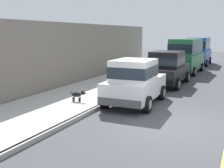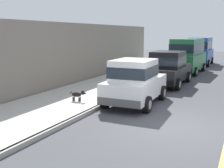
# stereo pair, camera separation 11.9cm
# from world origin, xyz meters

# --- Properties ---
(ground_plane) EXTENTS (80.00, 80.00, 0.00)m
(ground_plane) POSITION_xyz_m (0.00, 0.00, 0.00)
(ground_plane) COLOR #424247
(curb) EXTENTS (0.16, 64.00, 0.14)m
(curb) POSITION_xyz_m (-3.20, 0.00, 0.07)
(curb) COLOR gray
(curb) RESTS_ON ground
(sidewalk) EXTENTS (3.60, 64.00, 0.14)m
(sidewalk) POSITION_xyz_m (-5.00, 0.00, 0.07)
(sidewalk) COLOR #B7B5AD
(sidewalk) RESTS_ON ground
(car_white_hatchback) EXTENTS (2.04, 3.85, 1.88)m
(car_white_hatchback) POSITION_xyz_m (-2.19, 2.17, 0.98)
(car_white_hatchback) COLOR white
(car_white_hatchback) RESTS_ON ground
(car_black_sedan) EXTENTS (2.05, 4.60, 1.92)m
(car_black_sedan) POSITION_xyz_m (-2.12, 7.19, 0.98)
(car_black_sedan) COLOR black
(car_black_sedan) RESTS_ON ground
(car_green_van) EXTENTS (2.26, 4.97, 2.52)m
(car_green_van) POSITION_xyz_m (-2.13, 12.69, 1.39)
(car_green_van) COLOR #23663D
(car_green_van) RESTS_ON ground
(car_blue_van) EXTENTS (2.17, 4.92, 2.52)m
(car_blue_van) POSITION_xyz_m (-2.14, 18.84, 1.39)
(car_blue_van) COLOR #28479E
(car_blue_van) RESTS_ON ground
(dog_black) EXTENTS (0.75, 0.25, 0.49)m
(dog_black) POSITION_xyz_m (-4.29, 1.10, 0.43)
(dog_black) COLOR black
(dog_black) RESTS_ON sidewalk
(fire_hydrant) EXTENTS (0.34, 0.24, 0.72)m
(fire_hydrant) POSITION_xyz_m (-3.65, 3.85, 0.48)
(fire_hydrant) COLOR gold
(fire_hydrant) RESTS_ON sidewalk
(building_facade) EXTENTS (0.50, 20.00, 3.49)m
(building_facade) POSITION_xyz_m (-7.10, 6.41, 1.74)
(building_facade) COLOR slate
(building_facade) RESTS_ON ground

